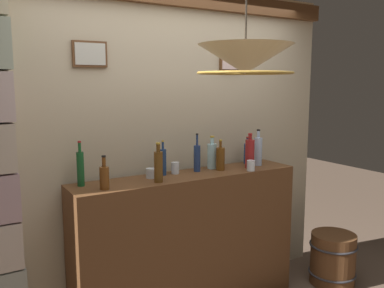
{
  "coord_description": "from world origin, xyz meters",
  "views": [
    {
      "loc": [
        -1.61,
        -1.87,
        1.85
      ],
      "look_at": [
        0.0,
        0.78,
        1.38
      ],
      "focal_mm": 38.36,
      "sensor_mm": 36.0,
      "label": 1
    }
  ],
  "objects_px": {
    "glass_tumbler_highball": "(251,166)",
    "liquor_bottle_scotch": "(250,153)",
    "glass_tumbler_shot": "(151,173)",
    "pendant_lamp": "(245,60)",
    "liquor_bottle_mezcal": "(212,155)",
    "liquor_bottle_sherry": "(220,158)",
    "liquor_bottle_port": "(258,151)",
    "liquor_bottle_rum": "(158,166)",
    "liquor_bottle_amaro": "(197,158)",
    "glass_tumbler_rocks": "(175,168)",
    "liquor_bottle_gin": "(104,177)",
    "wooden_barrel": "(333,259)",
    "liquor_bottle_whiskey": "(163,162)",
    "liquor_bottle_vodka": "(247,153)",
    "liquor_bottle_rye": "(80,168)"
  },
  "relations": [
    {
      "from": "glass_tumbler_shot",
      "to": "pendant_lamp",
      "type": "relative_size",
      "value": 0.13
    },
    {
      "from": "liquor_bottle_scotch",
      "to": "liquor_bottle_whiskey",
      "type": "relative_size",
      "value": 1.07
    },
    {
      "from": "liquor_bottle_mezcal",
      "to": "liquor_bottle_vodka",
      "type": "bearing_deg",
      "value": 1.25
    },
    {
      "from": "liquor_bottle_mezcal",
      "to": "glass_tumbler_shot",
      "type": "relative_size",
      "value": 3.61
    },
    {
      "from": "liquor_bottle_sherry",
      "to": "liquor_bottle_scotch",
      "type": "xyz_separation_m",
      "value": [
        0.26,
        -0.06,
        0.03
      ]
    },
    {
      "from": "liquor_bottle_gin",
      "to": "glass_tumbler_rocks",
      "type": "xyz_separation_m",
      "value": [
        0.64,
        0.17,
        -0.04
      ]
    },
    {
      "from": "liquor_bottle_gin",
      "to": "liquor_bottle_port",
      "type": "bearing_deg",
      "value": 3.5
    },
    {
      "from": "liquor_bottle_whiskey",
      "to": "liquor_bottle_rum",
      "type": "bearing_deg",
      "value": -125.71
    },
    {
      "from": "liquor_bottle_gin",
      "to": "wooden_barrel",
      "type": "distance_m",
      "value": 2.3
    },
    {
      "from": "liquor_bottle_rum",
      "to": "liquor_bottle_amaro",
      "type": "bearing_deg",
      "value": 20.55
    },
    {
      "from": "liquor_bottle_amaro",
      "to": "pendant_lamp",
      "type": "bearing_deg",
      "value": -100.03
    },
    {
      "from": "liquor_bottle_amaro",
      "to": "glass_tumbler_highball",
      "type": "distance_m",
      "value": 0.45
    },
    {
      "from": "liquor_bottle_scotch",
      "to": "liquor_bottle_vodka",
      "type": "bearing_deg",
      "value": 57.48
    },
    {
      "from": "liquor_bottle_port",
      "to": "liquor_bottle_rye",
      "type": "height_order",
      "value": "liquor_bottle_rye"
    },
    {
      "from": "glass_tumbler_rocks",
      "to": "pendant_lamp",
      "type": "distance_m",
      "value": 1.13
    },
    {
      "from": "liquor_bottle_mezcal",
      "to": "glass_tumbler_highball",
      "type": "xyz_separation_m",
      "value": [
        0.22,
        -0.24,
        -0.07
      ]
    },
    {
      "from": "liquor_bottle_scotch",
      "to": "glass_tumbler_shot",
      "type": "height_order",
      "value": "liquor_bottle_scotch"
    },
    {
      "from": "liquor_bottle_gin",
      "to": "liquor_bottle_rye",
      "type": "height_order",
      "value": "liquor_bottle_rye"
    },
    {
      "from": "liquor_bottle_sherry",
      "to": "liquor_bottle_rum",
      "type": "xyz_separation_m",
      "value": [
        -0.62,
        -0.1,
        0.02
      ]
    },
    {
      "from": "liquor_bottle_sherry",
      "to": "liquor_bottle_rye",
      "type": "distance_m",
      "value": 1.14
    },
    {
      "from": "liquor_bottle_vodka",
      "to": "liquor_bottle_whiskey",
      "type": "bearing_deg",
      "value": -178.82
    },
    {
      "from": "liquor_bottle_sherry",
      "to": "liquor_bottle_port",
      "type": "bearing_deg",
      "value": -0.74
    },
    {
      "from": "liquor_bottle_amaro",
      "to": "liquor_bottle_rye",
      "type": "relative_size",
      "value": 0.98
    },
    {
      "from": "liquor_bottle_port",
      "to": "liquor_bottle_amaro",
      "type": "xyz_separation_m",
      "value": [
        -0.59,
        0.06,
        -0.01
      ]
    },
    {
      "from": "liquor_bottle_gin",
      "to": "liquor_bottle_scotch",
      "type": "height_order",
      "value": "liquor_bottle_scotch"
    },
    {
      "from": "liquor_bottle_whiskey",
      "to": "glass_tumbler_rocks",
      "type": "relative_size",
      "value": 2.99
    },
    {
      "from": "liquor_bottle_gin",
      "to": "glass_tumbler_rocks",
      "type": "relative_size",
      "value": 2.54
    },
    {
      "from": "liquor_bottle_sherry",
      "to": "glass_tumbler_shot",
      "type": "xyz_separation_m",
      "value": [
        -0.61,
        0.04,
        -0.06
      ]
    },
    {
      "from": "liquor_bottle_mezcal",
      "to": "pendant_lamp",
      "type": "distance_m",
      "value": 1.13
    },
    {
      "from": "liquor_bottle_rye",
      "to": "glass_tumbler_shot",
      "type": "height_order",
      "value": "liquor_bottle_rye"
    },
    {
      "from": "liquor_bottle_gin",
      "to": "liquor_bottle_scotch",
      "type": "relative_size",
      "value": 0.79
    },
    {
      "from": "liquor_bottle_sherry",
      "to": "glass_tumbler_rocks",
      "type": "bearing_deg",
      "value": 168.62
    },
    {
      "from": "glass_tumbler_highball",
      "to": "liquor_bottle_scotch",
      "type": "bearing_deg",
      "value": 55.36
    },
    {
      "from": "liquor_bottle_scotch",
      "to": "liquor_bottle_port",
      "type": "bearing_deg",
      "value": 20.92
    },
    {
      "from": "liquor_bottle_gin",
      "to": "pendant_lamp",
      "type": "height_order",
      "value": "pendant_lamp"
    },
    {
      "from": "liquor_bottle_gin",
      "to": "glass_tumbler_highball",
      "type": "distance_m",
      "value": 1.22
    },
    {
      "from": "liquor_bottle_gin",
      "to": "liquor_bottle_vodka",
      "type": "height_order",
      "value": "liquor_bottle_vodka"
    },
    {
      "from": "liquor_bottle_port",
      "to": "liquor_bottle_gin",
      "type": "height_order",
      "value": "liquor_bottle_port"
    },
    {
      "from": "liquor_bottle_gin",
      "to": "liquor_bottle_rum",
      "type": "bearing_deg",
      "value": -1.53
    },
    {
      "from": "liquor_bottle_gin",
      "to": "glass_tumbler_rocks",
      "type": "height_order",
      "value": "liquor_bottle_gin"
    },
    {
      "from": "liquor_bottle_amaro",
      "to": "liquor_bottle_port",
      "type": "bearing_deg",
      "value": -6.21
    },
    {
      "from": "liquor_bottle_gin",
      "to": "glass_tumbler_highball",
      "type": "height_order",
      "value": "liquor_bottle_gin"
    },
    {
      "from": "glass_tumbler_rocks",
      "to": "wooden_barrel",
      "type": "bearing_deg",
      "value": -15.97
    },
    {
      "from": "liquor_bottle_mezcal",
      "to": "wooden_barrel",
      "type": "relative_size",
      "value": 0.59
    },
    {
      "from": "liquor_bottle_whiskey",
      "to": "liquor_bottle_scotch",
      "type": "bearing_deg",
      "value": -10.39
    },
    {
      "from": "glass_tumbler_highball",
      "to": "liquor_bottle_amaro",
      "type": "bearing_deg",
      "value": 151.34
    },
    {
      "from": "liquor_bottle_sherry",
      "to": "liquor_bottle_amaro",
      "type": "height_order",
      "value": "liquor_bottle_amaro"
    },
    {
      "from": "glass_tumbler_rocks",
      "to": "liquor_bottle_rye",
      "type": "bearing_deg",
      "value": 179.9
    },
    {
      "from": "glass_tumbler_rocks",
      "to": "wooden_barrel",
      "type": "height_order",
      "value": "glass_tumbler_rocks"
    },
    {
      "from": "liquor_bottle_sherry",
      "to": "liquor_bottle_mezcal",
      "type": "xyz_separation_m",
      "value": [
        -0.02,
        0.09,
        0.01
      ]
    }
  ]
}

